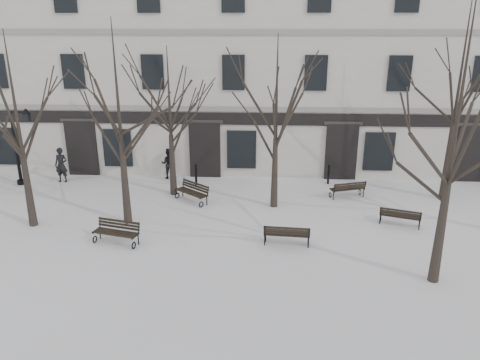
# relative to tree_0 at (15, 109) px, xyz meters

# --- Properties ---
(ground) EXTENTS (100.00, 100.00, 0.00)m
(ground) POSITION_rel_tree_0_xyz_m (9.69, -1.46, -4.74)
(ground) COLOR white
(ground) RESTS_ON ground
(building) EXTENTS (40.40, 10.20, 11.40)m
(building) POSITION_rel_tree_0_xyz_m (9.69, 11.50, 0.78)
(building) COLOR beige
(building) RESTS_ON ground
(tree_0) EXTENTS (5.31, 5.31, 7.58)m
(tree_0) POSITION_rel_tree_0_xyz_m (0.00, 0.00, 0.00)
(tree_0) COLOR black
(tree_0) RESTS_ON ground
(tree_1) EXTENTS (5.58, 5.58, 7.97)m
(tree_1) POSITION_rel_tree_0_xyz_m (3.74, 0.49, 0.24)
(tree_1) COLOR black
(tree_1) RESTS_ON ground
(tree_2) EXTENTS (6.00, 6.00, 8.57)m
(tree_2) POSITION_rel_tree_0_xyz_m (14.70, -3.44, 0.62)
(tree_2) COLOR black
(tree_2) RESTS_ON ground
(tree_4) EXTENTS (4.77, 4.77, 6.82)m
(tree_4) POSITION_rel_tree_0_xyz_m (5.00, 3.81, -0.48)
(tree_4) COLOR black
(tree_4) RESTS_ON ground
(tree_5) EXTENTS (5.16, 5.16, 7.38)m
(tree_5) POSITION_rel_tree_0_xyz_m (9.73, 2.55, -0.13)
(tree_5) COLOR black
(tree_5) RESTS_ON ground
(tree_6) EXTENTS (6.34, 6.34, 9.06)m
(tree_6) POSITION_rel_tree_0_xyz_m (17.54, 3.89, 0.92)
(tree_6) COLOR black
(tree_6) RESTS_ON ground
(bench_0) EXTENTS (1.80, 1.03, 0.87)m
(bench_0) POSITION_rel_tree_0_xyz_m (3.87, -1.38, -4.27)
(bench_0) COLOR black
(bench_0) RESTS_ON ground
(bench_1) EXTENTS (1.72, 0.74, 0.84)m
(bench_1) POSITION_rel_tree_0_xyz_m (10.13, -1.23, -4.28)
(bench_1) COLOR black
(bench_1) RESTS_ON ground
(bench_2) EXTENTS (1.66, 1.03, 0.80)m
(bench_2) POSITION_rel_tree_0_xyz_m (14.74, 0.71, -4.31)
(bench_2) COLOR black
(bench_2) RESTS_ON ground
(bench_3) EXTENTS (1.70, 1.55, 0.87)m
(bench_3) POSITION_rel_tree_0_xyz_m (6.04, 2.93, -4.27)
(bench_3) COLOR black
(bench_3) RESTS_ON ground
(bench_4) EXTENTS (1.71, 1.05, 0.82)m
(bench_4) POSITION_rel_tree_0_xyz_m (13.16, 3.77, -4.30)
(bench_4) COLOR black
(bench_4) RESTS_ON ground
(lamp_post) EXTENTS (1.20, 0.45, 3.84)m
(lamp_post) POSITION_rel_tree_0_xyz_m (-2.66, 4.79, -2.52)
(lamp_post) COLOR black
(lamp_post) RESTS_ON ground
(bollard_a) EXTENTS (0.14, 0.14, 1.08)m
(bollard_a) POSITION_rel_tree_0_xyz_m (5.88, 5.16, -4.16)
(bollard_a) COLOR black
(bollard_a) RESTS_ON ground
(bollard_b) EXTENTS (0.13, 0.13, 1.01)m
(bollard_b) POSITION_rel_tree_0_xyz_m (12.50, 5.66, -4.20)
(bollard_b) COLOR black
(bollard_b) RESTS_ON ground
(pedestrian_a) EXTENTS (0.68, 0.47, 1.78)m
(pedestrian_a) POSITION_rel_tree_0_xyz_m (-0.99, 5.26, -4.74)
(pedestrian_a) COLOR black
(pedestrian_a) RESTS_ON ground
(pedestrian_b) EXTENTS (0.81, 0.64, 1.61)m
(pedestrian_b) POSITION_rel_tree_0_xyz_m (4.33, 6.11, -4.74)
(pedestrian_b) COLOR black
(pedestrian_b) RESTS_ON ground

